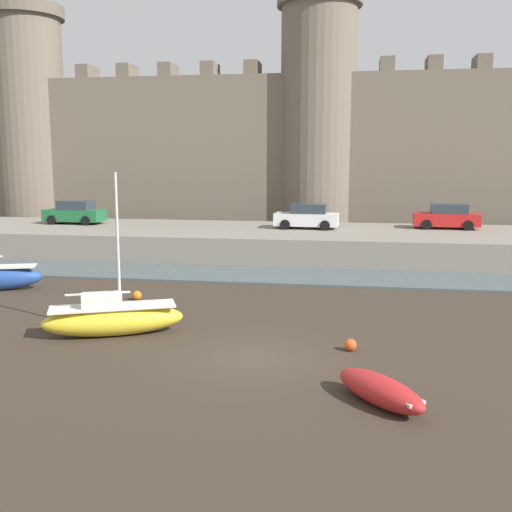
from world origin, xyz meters
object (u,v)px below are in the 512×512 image
(rowboat_foreground_left, at_px, (380,390))
(mooring_buoy_off_centre, at_px, (137,296))
(car_quay_centre_east, at_px, (75,213))
(car_quay_centre_west, at_px, (447,217))
(sailboat_near_channel_right, at_px, (113,318))
(mooring_buoy_mid_mud, at_px, (351,345))
(car_quay_west, at_px, (307,217))

(rowboat_foreground_left, xyz_separation_m, mooring_buoy_off_centre, (-10.02, 9.79, -0.18))
(rowboat_foreground_left, relative_size, car_quay_centre_east, 0.68)
(mooring_buoy_off_centre, bearing_deg, car_quay_centre_west, 45.88)
(car_quay_centre_east, bearing_deg, car_quay_centre_west, 2.35)
(rowboat_foreground_left, distance_m, mooring_buoy_off_centre, 14.01)
(sailboat_near_channel_right, xyz_separation_m, rowboat_foreground_left, (8.97, -4.60, -0.24))
(sailboat_near_channel_right, xyz_separation_m, mooring_buoy_off_centre, (-1.05, 5.19, -0.42))
(sailboat_near_channel_right, bearing_deg, rowboat_foreground_left, -27.15)
(sailboat_near_channel_right, bearing_deg, car_quay_centre_west, 55.82)
(sailboat_near_channel_right, relative_size, mooring_buoy_mid_mud, 14.39)
(rowboat_foreground_left, xyz_separation_m, car_quay_centre_east, (-19.93, 24.49, 2.03))
(mooring_buoy_off_centre, xyz_separation_m, mooring_buoy_mid_mud, (9.27, -5.61, -0.01))
(mooring_buoy_mid_mud, distance_m, car_quay_west, 20.28)
(mooring_buoy_mid_mud, distance_m, car_quay_centre_east, 28.03)
(sailboat_near_channel_right, xyz_separation_m, car_quay_centre_west, (14.21, 20.93, 1.79))
(car_quay_centre_west, relative_size, car_quay_centre_east, 1.00)
(mooring_buoy_off_centre, relative_size, mooring_buoy_mid_mud, 1.04)
(sailboat_near_channel_right, xyz_separation_m, car_quay_west, (5.27, 19.52, 1.79))
(car_quay_west, bearing_deg, mooring_buoy_off_centre, -113.80)
(mooring_buoy_off_centre, distance_m, car_quay_centre_east, 17.87)
(rowboat_foreground_left, distance_m, car_quay_centre_west, 26.14)
(rowboat_foreground_left, bearing_deg, car_quay_centre_east, 129.13)
(mooring_buoy_mid_mud, relative_size, car_quay_centre_west, 0.09)
(car_quay_west, bearing_deg, mooring_buoy_mid_mud, -81.58)
(sailboat_near_channel_right, height_order, rowboat_foreground_left, sailboat_near_channel_right)
(mooring_buoy_mid_mud, xyz_separation_m, car_quay_centre_west, (5.99, 21.35, 2.22))
(sailboat_near_channel_right, relative_size, rowboat_foreground_left, 2.00)
(mooring_buoy_mid_mud, xyz_separation_m, car_quay_centre_east, (-19.18, 20.32, 2.22))
(car_quay_centre_west, bearing_deg, car_quay_centre_east, -177.65)
(car_quay_centre_east, relative_size, car_quay_west, 1.00)
(mooring_buoy_off_centre, height_order, car_quay_west, car_quay_west)
(sailboat_near_channel_right, bearing_deg, car_quay_centre_east, 118.85)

